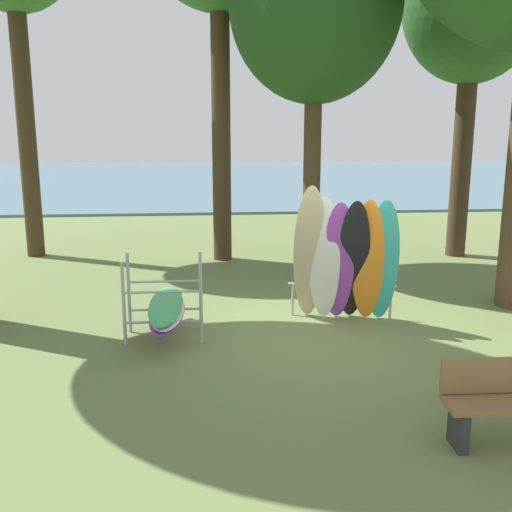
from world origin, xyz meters
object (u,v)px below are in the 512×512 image
object	(u,v)px
leaning_board_pile	(345,260)
board_storage_rack	(167,308)
tree_mid_behind	(473,5)
tree_far_left_back	(315,3)

from	to	relation	value
leaning_board_pile	board_storage_rack	distance (m)	2.93
tree_mid_behind	board_storage_rack	bearing A→B (deg)	-141.97
tree_mid_behind	tree_far_left_back	bearing A→B (deg)	-162.81
tree_far_left_back	board_storage_rack	size ratio (longest dim) A/B	3.67
tree_mid_behind	leaning_board_pile	world-z (taller)	tree_mid_behind
tree_mid_behind	leaning_board_pile	xyz separation A→B (m)	(-4.06, -4.88, -4.90)
tree_mid_behind	tree_far_left_back	world-z (taller)	tree_mid_behind
tree_mid_behind	tree_far_left_back	distance (m)	4.13
tree_mid_behind	leaning_board_pile	bearing A→B (deg)	-129.78
leaning_board_pile	board_storage_rack	bearing A→B (deg)	-169.78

